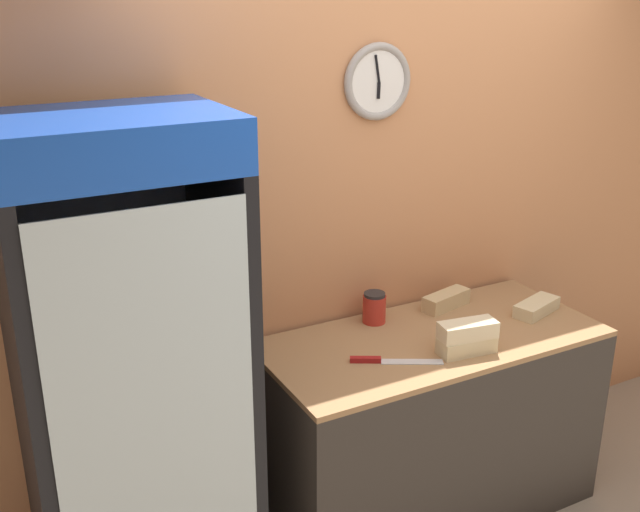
{
  "coord_description": "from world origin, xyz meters",
  "views": [
    {
      "loc": [
        -1.83,
        -1.48,
        2.35
      ],
      "look_at": [
        -0.59,
        0.85,
        1.38
      ],
      "focal_mm": 42.0,
      "sensor_mm": 36.0,
      "label": 1
    }
  ],
  "objects_px": {
    "sandwich_stack_middle": "(468,330)",
    "condiment_jar": "(374,308)",
    "sandwich_flat_left": "(446,300)",
    "sandwich_flat_right": "(537,307)",
    "chefs_knife": "(383,360)",
    "sandwich_stack_bottom": "(467,345)",
    "beverage_cooler": "(126,359)"
  },
  "relations": [
    {
      "from": "sandwich_flat_left",
      "to": "condiment_jar",
      "type": "height_order",
      "value": "condiment_jar"
    },
    {
      "from": "beverage_cooler",
      "to": "chefs_knife",
      "type": "bearing_deg",
      "value": -9.41
    },
    {
      "from": "sandwich_stack_middle",
      "to": "sandwich_flat_left",
      "type": "distance_m",
      "value": 0.47
    },
    {
      "from": "beverage_cooler",
      "to": "condiment_jar",
      "type": "distance_m",
      "value": 1.19
    },
    {
      "from": "beverage_cooler",
      "to": "sandwich_stack_middle",
      "type": "height_order",
      "value": "beverage_cooler"
    },
    {
      "from": "beverage_cooler",
      "to": "sandwich_stack_middle",
      "type": "distance_m",
      "value": 1.37
    },
    {
      "from": "sandwich_flat_right",
      "to": "beverage_cooler",
      "type": "bearing_deg",
      "value": 177.14
    },
    {
      "from": "condiment_jar",
      "to": "beverage_cooler",
      "type": "bearing_deg",
      "value": -171.13
    },
    {
      "from": "sandwich_stack_middle",
      "to": "chefs_knife",
      "type": "distance_m",
      "value": 0.38
    },
    {
      "from": "beverage_cooler",
      "to": "chefs_knife",
      "type": "relative_size",
      "value": 5.62
    },
    {
      "from": "sandwich_stack_bottom",
      "to": "condiment_jar",
      "type": "relative_size",
      "value": 1.78
    },
    {
      "from": "sandwich_flat_left",
      "to": "sandwich_flat_right",
      "type": "bearing_deg",
      "value": -37.24
    },
    {
      "from": "sandwich_stack_bottom",
      "to": "sandwich_flat_right",
      "type": "height_order",
      "value": "sandwich_stack_bottom"
    },
    {
      "from": "sandwich_flat_right",
      "to": "sandwich_flat_left",
      "type": "bearing_deg",
      "value": 142.76
    },
    {
      "from": "sandwich_flat_right",
      "to": "chefs_knife",
      "type": "bearing_deg",
      "value": -175.49
    },
    {
      "from": "sandwich_stack_middle",
      "to": "chefs_knife",
      "type": "height_order",
      "value": "sandwich_stack_middle"
    },
    {
      "from": "chefs_knife",
      "to": "condiment_jar",
      "type": "height_order",
      "value": "condiment_jar"
    },
    {
      "from": "beverage_cooler",
      "to": "chefs_knife",
      "type": "xyz_separation_m",
      "value": [
        1.0,
        -0.17,
        -0.18
      ]
    },
    {
      "from": "sandwich_stack_middle",
      "to": "sandwich_flat_right",
      "type": "height_order",
      "value": "sandwich_stack_middle"
    },
    {
      "from": "sandwich_stack_middle",
      "to": "condiment_jar",
      "type": "height_order",
      "value": "condiment_jar"
    },
    {
      "from": "sandwich_stack_middle",
      "to": "condiment_jar",
      "type": "relative_size",
      "value": 1.8
    },
    {
      "from": "sandwich_flat_left",
      "to": "chefs_knife",
      "type": "relative_size",
      "value": 0.77
    },
    {
      "from": "sandwich_flat_right",
      "to": "chefs_knife",
      "type": "relative_size",
      "value": 0.78
    },
    {
      "from": "beverage_cooler",
      "to": "sandwich_flat_left",
      "type": "xyz_separation_m",
      "value": [
        1.56,
        0.16,
        -0.15
      ]
    },
    {
      "from": "chefs_knife",
      "to": "condiment_jar",
      "type": "relative_size",
      "value": 2.46
    },
    {
      "from": "sandwich_stack_middle",
      "to": "sandwich_flat_right",
      "type": "relative_size",
      "value": 0.94
    },
    {
      "from": "sandwich_stack_bottom",
      "to": "chefs_knife",
      "type": "height_order",
      "value": "sandwich_stack_bottom"
    },
    {
      "from": "sandwich_stack_bottom",
      "to": "condiment_jar",
      "type": "xyz_separation_m",
      "value": [
        -0.18,
        0.44,
        0.04
      ]
    },
    {
      "from": "sandwich_flat_left",
      "to": "sandwich_stack_middle",
      "type": "bearing_deg",
      "value": -116.66
    },
    {
      "from": "sandwich_stack_bottom",
      "to": "sandwich_flat_right",
      "type": "distance_m",
      "value": 0.57
    },
    {
      "from": "beverage_cooler",
      "to": "sandwich_flat_right",
      "type": "distance_m",
      "value": 1.9
    },
    {
      "from": "sandwich_stack_bottom",
      "to": "chefs_knife",
      "type": "xyz_separation_m",
      "value": [
        -0.35,
        0.09,
        -0.03
      ]
    }
  ]
}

